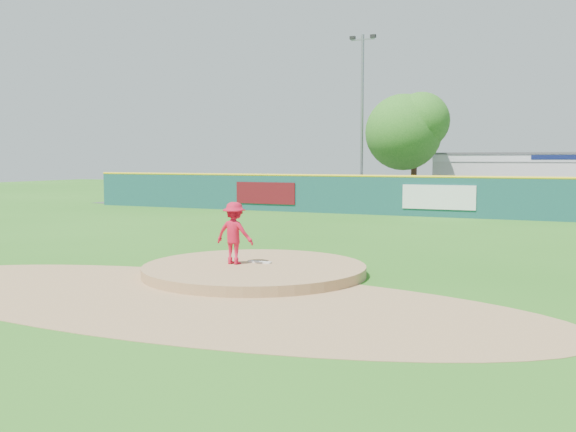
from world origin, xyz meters
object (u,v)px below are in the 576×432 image
at_px(pitcher, 234,233).
at_px(playground_slide, 226,193).
at_px(light_pole_left, 362,111).
at_px(van, 519,200).
at_px(pool_building_grp, 559,178).
at_px(deciduous_tree, 415,132).

height_order(pitcher, playground_slide, pitcher).
bearing_deg(pitcher, light_pole_left, -78.21).
bearing_deg(van, pool_building_grp, 1.12).
relative_size(pool_building_grp, light_pole_left, 1.38).
height_order(van, light_pole_left, light_pole_left).
bearing_deg(light_pole_left, playground_slide, -145.54).
bearing_deg(pool_building_grp, deciduous_tree, -138.84).
bearing_deg(pool_building_grp, playground_slide, -152.55).
bearing_deg(van, light_pole_left, 69.82).
xyz_separation_m(van, deciduous_tree, (-6.42, 3.91, 3.77)).
height_order(pool_building_grp, deciduous_tree, deciduous_tree).
bearing_deg(pitcher, pool_building_grp, -101.14).
relative_size(pitcher, van, 0.28).
bearing_deg(playground_slide, deciduous_tree, 15.18).
bearing_deg(van, pitcher, 176.28).
distance_m(playground_slide, deciduous_tree, 12.45).
bearing_deg(pool_building_grp, pitcher, -101.48).
xyz_separation_m(deciduous_tree, light_pole_left, (-4.00, 2.00, 1.50)).
bearing_deg(playground_slide, pool_building_grp, 27.45).
distance_m(pitcher, playground_slide, 25.50).
xyz_separation_m(pitcher, van, (4.93, 21.18, -0.24)).
bearing_deg(pool_building_grp, light_pole_left, -157.40).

